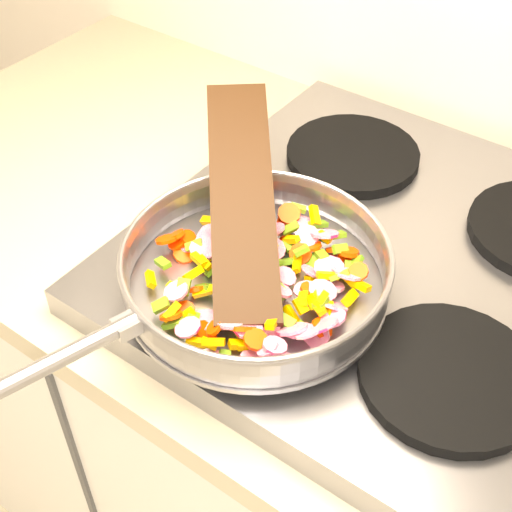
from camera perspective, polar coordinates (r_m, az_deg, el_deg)
The scene contains 7 objects.
cooktop at distance 0.91m, azimuth 10.70°, elevation -0.60°, with size 0.60×0.60×0.04m, color #939399.
grate_fl at distance 0.86m, azimuth -1.73°, elevation -0.70°, with size 0.19×0.19×0.02m, color black.
grate_fr at distance 0.77m, azimuth 15.23°, elevation -9.21°, with size 0.19×0.19×0.02m, color black.
grate_bl at distance 1.04m, azimuth 7.74°, elevation 8.04°, with size 0.19×0.19×0.02m, color black.
saute_pan at distance 0.80m, azimuth -0.14°, elevation -1.03°, with size 0.34×0.50×0.06m.
vegetable_heap at distance 0.80m, azimuth 0.68°, elevation -1.52°, with size 0.25×0.26×0.05m.
wooden_spatula at distance 0.82m, azimuth -1.15°, elevation 4.76°, with size 0.32×0.07×0.02m, color black.
Camera 1 is at (-0.46, 1.04, 1.55)m, focal length 50.00 mm.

